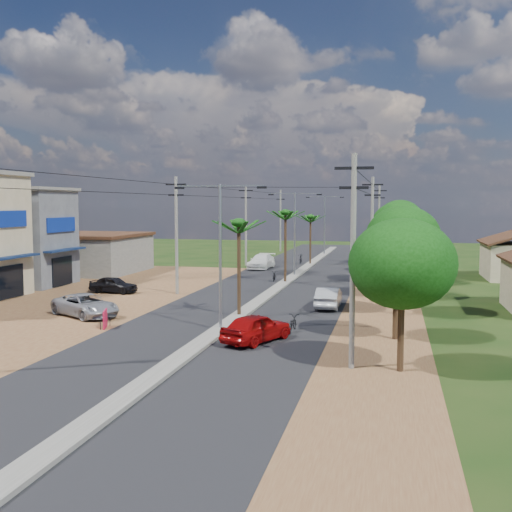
{
  "coord_description": "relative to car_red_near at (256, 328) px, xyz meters",
  "views": [
    {
      "loc": [
        9.12,
        -31.01,
        6.94
      ],
      "look_at": [
        -0.98,
        12.9,
        3.0
      ],
      "focal_mm": 42.0,
      "sensor_mm": 36.0,
      "label": 1
    }
  ],
  "objects": [
    {
      "name": "utility_pole_e_c",
      "position": [
        4.97,
        40.27,
        4.03
      ],
      "size": [
        1.6,
        0.24,
        9.0
      ],
      "color": "#605E56",
      "rests_on": "ground"
    },
    {
      "name": "car_silver_mid",
      "position": [
        2.47,
        10.69,
        -0.03
      ],
      "size": [
        1.49,
        4.21,
        1.39
      ],
      "primitive_type": "imported",
      "rotation": [
        0.0,
        0.0,
        3.15
      ],
      "color": "gray",
      "rests_on": "ground"
    },
    {
      "name": "palm_median_mid",
      "position": [
        -2.53,
        22.27,
        5.18
      ],
      "size": [
        2.0,
        2.0,
        6.55
      ],
      "color": "black",
      "rests_on": "ground"
    },
    {
      "name": "palm_median_far",
      "position": [
        -2.53,
        38.27,
        4.54
      ],
      "size": [
        2.0,
        2.0,
        5.85
      ],
      "color": "black",
      "rests_on": "ground"
    },
    {
      "name": "moto_rider_west_a",
      "position": [
        -3.73,
        23.5,
        -0.24
      ],
      "size": [
        0.88,
        1.9,
        0.96
      ],
      "primitive_type": "imported",
      "rotation": [
        0.0,
        0.0,
        0.14
      ],
      "color": "black",
      "rests_on": "ground"
    },
    {
      "name": "tree_east_g",
      "position": [
        7.27,
        40.27,
        4.52
      ],
      "size": [
        5.0,
        5.0,
        7.38
      ],
      "color": "black",
      "rests_on": "ground"
    },
    {
      "name": "roadside_sign",
      "position": [
        -9.0,
        1.46,
        -0.21
      ],
      "size": [
        0.49,
        1.21,
        1.04
      ],
      "rotation": [
        0.0,
        0.0,
        0.33
      ],
      "color": "#BC1135",
      "rests_on": "ground"
    },
    {
      "name": "car_white_far",
      "position": [
        -7.11,
        33.39,
        0.03
      ],
      "size": [
        2.37,
        5.3,
        1.51
      ],
      "primitive_type": "imported",
      "rotation": [
        0.0,
        0.0,
        -0.05
      ],
      "color": "silver",
      "rests_on": "ground"
    },
    {
      "name": "moto_rider_west_b",
      "position": [
        -3.73,
        39.03,
        -0.16
      ],
      "size": [
        0.64,
        1.92,
        1.14
      ],
      "primitive_type": "imported",
      "rotation": [
        0.0,
        0.0,
        0.06
      ],
      "color": "black",
      "rests_on": "ground"
    },
    {
      "name": "utility_pole_w_d",
      "position": [
        -9.53,
        57.27,
        4.03
      ],
      "size": [
        1.6,
        0.24,
        9.0
      ],
      "color": "#605E56",
      "rests_on": "ground"
    },
    {
      "name": "car_parked_silver",
      "position": [
        -11.78,
        4.33,
        -0.04
      ],
      "size": [
        5.4,
        4.38,
        1.37
      ],
      "primitive_type": "imported",
      "rotation": [
        0.0,
        0.0,
        1.06
      ],
      "color": "gray",
      "rests_on": "ground"
    },
    {
      "name": "streetlight_near",
      "position": [
        -2.53,
        2.27,
        4.06
      ],
      "size": [
        5.1,
        0.18,
        8.0
      ],
      "color": "gray",
      "rests_on": "ground"
    },
    {
      "name": "utility_pole_e_a",
      "position": [
        4.97,
        -3.73,
        4.03
      ],
      "size": [
        1.6,
        0.24,
        9.0
      ],
      "color": "#605E56",
      "rests_on": "ground"
    },
    {
      "name": "tree_east_e",
      "position": [
        7.07,
        24.27,
        4.36
      ],
      "size": [
        4.8,
        4.8,
        7.14
      ],
      "color": "black",
      "rests_on": "ground"
    },
    {
      "name": "utility_pole_e_b",
      "position": [
        4.97,
        18.27,
        4.03
      ],
      "size": [
        1.6,
        0.24,
        9.0
      ],
      "color": "#605E56",
      "rests_on": "ground"
    },
    {
      "name": "car_red_near",
      "position": [
        0.0,
        0.0,
        0.0
      ],
      "size": [
        3.32,
        4.58,
        1.45
      ],
      "primitive_type": "imported",
      "rotation": [
        0.0,
        0.0,
        2.71
      ],
      "color": "maroon",
      "rests_on": "ground"
    },
    {
      "name": "palm_median_near",
      "position": [
        -2.53,
        6.27,
        4.81
      ],
      "size": [
        2.0,
        2.0,
        6.15
      ],
      "color": "black",
      "rests_on": "ground"
    },
    {
      "name": "streetlight_mid",
      "position": [
        -2.53,
        27.27,
        4.06
      ],
      "size": [
        5.1,
        0.18,
        8.0
      ],
      "color": "gray",
      "rests_on": "ground"
    },
    {
      "name": "dirt_lot_west",
      "position": [
        -17.53,
        10.27,
        -0.71
      ],
      "size": [
        18.0,
        46.0,
        0.04
      ],
      "primitive_type": "cube",
      "color": "brown",
      "rests_on": "ground"
    },
    {
      "name": "low_shed",
      "position": [
        -23.53,
        26.27,
        1.24
      ],
      "size": [
        10.4,
        10.4,
        3.95
      ],
      "color": "#605E56",
      "rests_on": "ground"
    },
    {
      "name": "tree_east_d",
      "position": [
        6.87,
        16.27,
        3.61
      ],
      "size": [
        4.2,
        4.2,
        6.13
      ],
      "color": "black",
      "rests_on": "ground"
    },
    {
      "name": "tree_east_c",
      "position": [
        7.17,
        9.27,
        4.14
      ],
      "size": [
        4.6,
        4.6,
        6.83
      ],
      "color": "black",
      "rests_on": "ground"
    },
    {
      "name": "ground",
      "position": [
        -2.53,
        2.27,
        -0.72
      ],
      "size": [
        160.0,
        160.0,
        0.0
      ],
      "primitive_type": "plane",
      "color": "black",
      "rests_on": "ground"
    },
    {
      "name": "utility_pole_w_c",
      "position": [
        -9.53,
        36.27,
        4.03
      ],
      "size": [
        1.6,
        0.24,
        9.0
      ],
      "color": "#605E56",
      "rests_on": "ground"
    },
    {
      "name": "moto_rider_east",
      "position": [
        1.34,
        2.92,
        -0.29
      ],
      "size": [
        0.65,
        1.68,
        0.87
      ],
      "primitive_type": "imported",
      "rotation": [
        0.0,
        0.0,
        3.09
      ],
      "color": "black",
      "rests_on": "ground"
    },
    {
      "name": "tree_east_f",
      "position": [
        6.67,
        32.27,
        3.16
      ],
      "size": [
        3.8,
        3.8,
        5.52
      ],
      "color": "black",
      "rests_on": "ground"
    },
    {
      "name": "tree_east_a",
      "position": [
        6.97,
        -3.73,
        3.76
      ],
      "size": [
        4.4,
        4.4,
        6.37
      ],
      "color": "black",
      "rests_on": "ground"
    },
    {
      "name": "road",
      "position": [
        -2.53,
        17.27,
        -0.7
      ],
      "size": [
        12.0,
        110.0,
        0.04
      ],
      "primitive_type": "cube",
      "color": "black",
      "rests_on": "ground"
    },
    {
      "name": "streetlight_far",
      "position": [
        -2.53,
        52.27,
        4.06
      ],
      "size": [
        5.1,
        0.18,
        8.0
      ],
      "color": "gray",
      "rests_on": "ground"
    },
    {
      "name": "shophouse_grey",
      "position": [
        -24.51,
        16.27,
        3.44
      ],
      "size": [
        9.0,
        6.4,
        8.3
      ],
      "color": "#4A4B51",
      "rests_on": "ground"
    },
    {
      "name": "tree_east_b",
      "position": [
        6.77,
        2.27,
        3.39
      ],
      "size": [
        4.0,
        4.0,
        5.83
      ],
      "color": "black",
      "rests_on": "ground"
    },
    {
      "name": "dirt_shoulder_east",
      "position": [
        5.97,
        17.27,
        -0.71
      ],
      "size": [
        5.0,
        90.0,
        0.03
      ],
      "primitive_type": "cube",
      "color": "brown",
      "rests_on": "ground"
    },
    {
      "name": "tree_east_h",
      "position": [
        6.97,
        48.27,
        3.91
      ],
      "size": [
        4.4,
        4.4,
        6.52
      ],
      "color": "black",
      "rests_on": "ground"
    },
    {
      "name": "car_parked_dark",
      "position": [
        -14.52,
        13.64,
        -0.09
      ],
      "size": [
        3.85,
        1.77,
        1.28
      ],
      "primitive_type": "imported",
      "rotation": [
        0.0,
        0.0,
        1.5
      ],
      "color": "black",
      "rests_on": "ground"
    },
    {
      "name": "utility_pole_w_b",
      "position": [
        -9.53,
        14.27,
        4.03
      ],
      "size": [
        1.6,
        0.24,
        9.0
      ],
      "color": "#605E56",
      "rests_on": "ground"
    },
    {
      "name": "median",
      "position": [
        -2.53,
        20.27,
        -0.63
      ],
      "size": [
        1.0,
        90.0,
        0.18
      ],
      "primitive_type": "cube",
      "color": "#605E56",
      "rests_on": "ground"
    }
  ]
}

